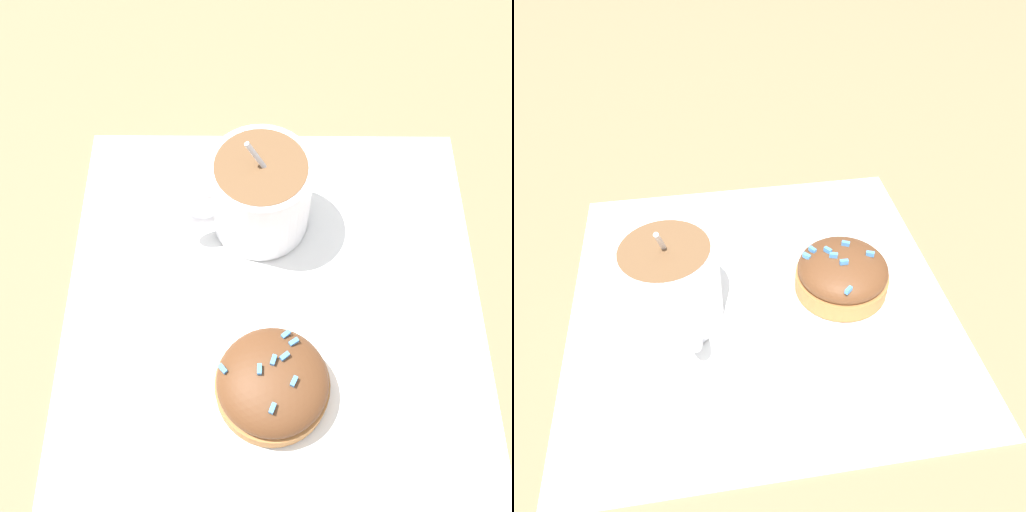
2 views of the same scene
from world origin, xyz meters
TOP-DOWN VIEW (x-y plane):
  - ground_plane at (0.00, 0.00)m, footprint 3.00×3.00m
  - paper_napkin at (0.00, 0.00)m, footprint 0.34×0.34m
  - coffee_cup at (-0.07, -0.01)m, footprint 0.08×0.11m
  - frosted_pastry at (0.07, -0.00)m, footprint 0.08×0.08m

SIDE VIEW (x-z plane):
  - ground_plane at x=0.00m, z-range 0.00..0.00m
  - paper_napkin at x=0.00m, z-range 0.00..0.00m
  - frosted_pastry at x=0.07m, z-range 0.00..0.04m
  - coffee_cup at x=-0.07m, z-range -0.01..0.09m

